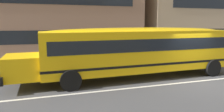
{
  "coord_description": "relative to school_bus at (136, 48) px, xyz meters",
  "views": [
    {
      "loc": [
        -7.62,
        -8.68,
        3.05
      ],
      "look_at": [
        -4.54,
        0.89,
        1.44
      ],
      "focal_mm": 33.01,
      "sensor_mm": 36.0,
      "label": 1
    }
  ],
  "objects": [
    {
      "name": "lane_centreline",
      "position": [
        2.83,
        -1.77,
        -1.67
      ],
      "size": [
        110.0,
        0.16,
        0.01
      ],
      "primitive_type": "cube",
      "color": "silver",
      "rests_on": "ground_plane"
    },
    {
      "name": "sidewalk_far",
      "position": [
        2.83,
        5.91,
        -1.66
      ],
      "size": [
        120.0,
        3.0,
        0.01
      ],
      "primitive_type": "cube",
      "color": "gray",
      "rests_on": "ground_plane"
    },
    {
      "name": "school_bus",
      "position": [
        0.0,
        0.0,
        0.0
      ],
      "size": [
        12.62,
        3.0,
        2.81
      ],
      "rotation": [
        0.0,
        0.0,
        3.16
      ],
      "color": "yellow",
      "rests_on": "ground_plane"
    },
    {
      "name": "ground_plane",
      "position": [
        2.83,
        -1.77,
        -1.67
      ],
      "size": [
        400.0,
        400.0,
        0.0
      ],
      "primitive_type": "plane",
      "color": "#424244"
    }
  ]
}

